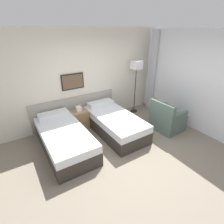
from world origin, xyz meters
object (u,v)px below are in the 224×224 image
at_px(nightstand, 80,119).
at_px(floor_lamp, 136,68).
at_px(bed_near_door, 64,139).
at_px(bed_near_window, 114,123).
at_px(armchair, 167,120).

distance_m(nightstand, floor_lamp, 2.39).
distance_m(bed_near_door, bed_near_window, 1.43).
relative_size(nightstand, floor_lamp, 0.38).
xyz_separation_m(nightstand, armchair, (2.07, -1.46, 0.02)).
bearing_deg(bed_near_door, floor_lamp, 14.99).
xyz_separation_m(bed_near_window, armchair, (1.35, -0.70, 0.02)).
distance_m(nightstand, armchair, 2.53).
height_order(nightstand, floor_lamp, floor_lamp).
bearing_deg(armchair, floor_lamp, -1.11).
relative_size(bed_near_door, bed_near_window, 1.00).
bearing_deg(bed_near_window, floor_lamp, 29.17).
bearing_deg(nightstand, bed_near_window, -46.57).
bearing_deg(nightstand, armchair, -35.19).
relative_size(bed_near_door, armchair, 2.27).
bearing_deg(armchair, bed_near_window, 60.20).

